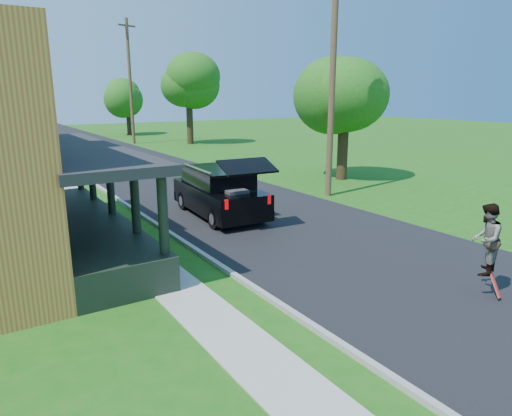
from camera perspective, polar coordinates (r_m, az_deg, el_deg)
ground at (r=13.71m, az=14.57°, el=-6.36°), size 140.00×140.00×0.00m
street at (r=30.56m, az=-13.88°, el=4.79°), size 8.00×120.00×0.02m
curb at (r=29.54m, az=-21.33°, el=3.94°), size 0.15×120.00×0.12m
sidewalk at (r=29.29m, az=-24.30°, el=3.58°), size 1.30×120.00×0.03m
black_suv at (r=17.91m, az=-4.59°, el=2.01°), size 2.41×5.51×2.51m
skateboarder at (r=11.89m, az=26.83°, el=-3.51°), size 1.01×0.91×1.70m
skateboard at (r=12.17m, az=27.49°, el=-7.96°), size 0.31×0.58×0.86m
tree_right_near at (r=25.99m, az=10.97°, el=14.01°), size 6.22×5.82×7.43m
tree_right_mid at (r=45.20m, az=-8.53°, el=15.61°), size 5.78×5.54×9.04m
tree_right_far at (r=57.33m, az=-15.86°, el=13.46°), size 5.99×6.20×7.22m
utility_pole_near at (r=21.46m, az=9.55°, el=16.07°), size 1.73×0.56×10.71m
utility_pole_far at (r=46.69m, az=-15.46°, el=15.08°), size 1.78×0.70×11.59m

